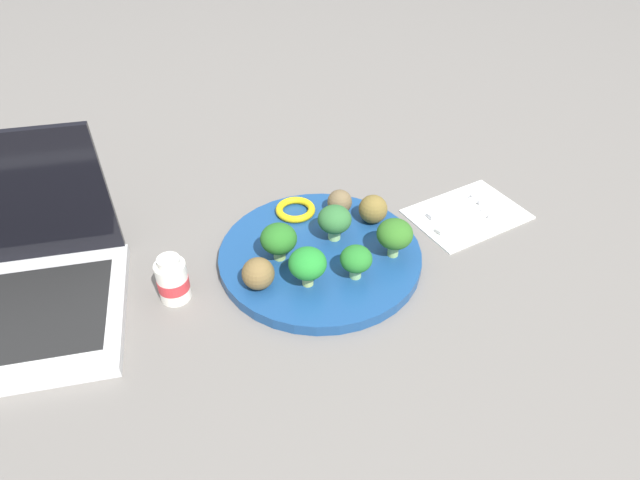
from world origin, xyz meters
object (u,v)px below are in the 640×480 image
at_px(fork, 464,204).
at_px(yogurt_bottle, 173,280).
at_px(broccoli_floret_front_left, 395,235).
at_px(knife, 479,216).
at_px(plate, 320,256).
at_px(meatball_near_rim, 258,274).
at_px(meatball_far_rim, 373,209).
at_px(meatball_back_right, 340,202).
at_px(broccoli_floret_back_right, 335,220).
at_px(broccoli_floret_back_left, 356,260).
at_px(pepper_ring_front_left, 295,210).
at_px(broccoli_floret_far_rim, 279,239).
at_px(broccoli_floret_mid_right, 308,264).
at_px(napkin, 467,214).

height_order(fork, yogurt_bottle, yogurt_bottle).
bearing_deg(fork, broccoli_floret_front_left, -165.46).
relative_size(fork, knife, 0.83).
xyz_separation_m(plate, fork, (0.26, -0.01, -0.00)).
distance_m(meatball_near_rim, meatball_far_rim, 0.21).
height_order(broccoli_floret_front_left, meatball_back_right, broccoli_floret_front_left).
bearing_deg(fork, broccoli_floret_back_right, 173.02).
xyz_separation_m(meatball_near_rim, yogurt_bottle, (-0.09, 0.05, -0.01)).
distance_m(broccoli_floret_back_left, meatball_far_rim, 0.12).
height_order(meatball_near_rim, pepper_ring_front_left, meatball_near_rim).
relative_size(broccoli_floret_far_rim, fork, 0.44).
distance_m(broccoli_floret_mid_right, pepper_ring_front_left, 0.16).
xyz_separation_m(broccoli_floret_far_rim, meatball_back_right, (0.13, 0.04, -0.01)).
bearing_deg(broccoli_floret_back_left, broccoli_floret_mid_right, 160.75).
height_order(broccoli_floret_far_rim, pepper_ring_front_left, broccoli_floret_far_rim).
bearing_deg(knife, meatball_back_right, 148.40).
bearing_deg(knife, meatball_near_rim, 174.71).
distance_m(napkin, fork, 0.02).
xyz_separation_m(broccoli_floret_far_rim, knife, (0.31, -0.07, -0.04)).
bearing_deg(pepper_ring_front_left, meatball_far_rim, -42.10).
xyz_separation_m(pepper_ring_front_left, fork, (0.24, -0.11, -0.01)).
bearing_deg(napkin, broccoli_floret_back_left, -171.19).
relative_size(plate, pepper_ring_front_left, 4.71).
distance_m(broccoli_floret_far_rim, knife, 0.32).
bearing_deg(meatball_near_rim, napkin, -2.41).
bearing_deg(fork, napkin, -115.26).
bearing_deg(broccoli_floret_back_right, broccoli_floret_far_rim, 177.60).
bearing_deg(broccoli_floret_front_left, broccoli_floret_far_rim, 150.33).
distance_m(plate, broccoli_floret_back_right, 0.05).
xyz_separation_m(meatball_far_rim, pepper_ring_front_left, (-0.09, 0.08, -0.02)).
bearing_deg(napkin, broccoli_floret_mid_right, -176.98).
bearing_deg(broccoli_floret_far_rim, pepper_ring_front_left, 48.10).
bearing_deg(broccoli_floret_back_right, napkin, -11.80).
bearing_deg(broccoli_floret_mid_right, broccoli_floret_back_left, -19.25).
xyz_separation_m(broccoli_floret_front_left, yogurt_bottle, (-0.28, 0.10, -0.02)).
xyz_separation_m(napkin, knife, (0.01, -0.02, 0.00)).
bearing_deg(fork, broccoli_floret_far_rim, 174.29).
height_order(plate, yogurt_bottle, yogurt_bottle).
xyz_separation_m(broccoli_floret_far_rim, fork, (0.31, -0.03, -0.04)).
bearing_deg(meatball_back_right, napkin, -28.09).
bearing_deg(yogurt_bottle, broccoli_floret_front_left, -19.22).
distance_m(pepper_ring_front_left, knife, 0.28).
xyz_separation_m(plate, meatball_far_rim, (0.10, 0.02, 0.03)).
bearing_deg(meatball_near_rim, knife, -5.29).
height_order(napkin, fork, fork).
distance_m(broccoli_floret_back_left, pepper_ring_front_left, 0.17).
distance_m(broccoli_floret_back_right, pepper_ring_front_left, 0.09).
distance_m(broccoli_floret_back_right, meatball_far_rim, 0.07).
bearing_deg(fork, plate, 176.97).
bearing_deg(broccoli_floret_front_left, napkin, 9.48).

